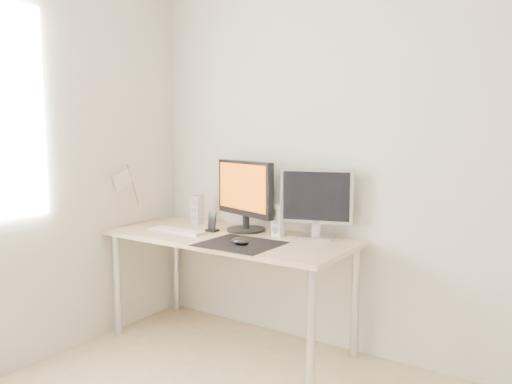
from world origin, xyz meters
The scene contains 11 objects.
wall_back centered at (0.00, 1.75, 1.25)m, with size 3.50×3.50×0.00m, color white.
mousepad centered at (-0.73, 1.21, 0.73)m, with size 0.45×0.40×0.00m, color black.
mouse centered at (-0.71, 1.18, 0.75)m, with size 0.12×0.07×0.04m, color black.
desk centered at (-0.93, 1.38, 0.65)m, with size 1.60×0.70×0.73m.
main_monitor centered at (-0.93, 1.55, 0.98)m, with size 0.54×0.33×0.47m.
second_monitor centered at (-0.43, 1.61, 0.97)m, with size 0.44×0.22×0.43m.
speaker_left centered at (-1.36, 1.58, 0.83)m, with size 0.06×0.08×0.20m.
speaker_right centered at (-0.66, 1.54, 0.83)m, with size 0.06×0.08×0.20m.
keyboard centered at (-1.29, 1.28, 0.74)m, with size 0.42×0.13×0.02m.
phone_dock centered at (-1.10, 1.42, 0.77)m, with size 0.07×0.06×0.13m.
pennant centered at (-1.72, 1.24, 1.05)m, with size 0.01×0.23×0.29m.
Camera 1 is at (0.95, -1.12, 1.38)m, focal length 35.00 mm.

